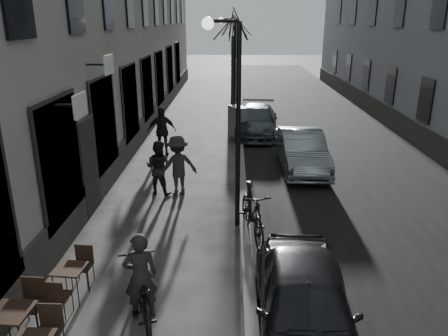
{
  "coord_description": "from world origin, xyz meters",
  "views": [
    {
      "loc": [
        -0.16,
        -4.18,
        5.07
      ],
      "look_at": [
        -0.33,
        5.29,
        1.8
      ],
      "focal_mm": 35.0,
      "sensor_mm": 36.0,
      "label": 1
    }
  ],
  "objects_px": {
    "streetlamp_far": "(232,58)",
    "car_near": "(305,305)",
    "bistro_set_b": "(13,327)",
    "pedestrian_far": "(162,131)",
    "tree_far": "(233,24)",
    "bistro_set_c": "(71,280)",
    "streetlamp_near": "(231,104)",
    "moped": "(252,213)",
    "car_mid": "(302,151)",
    "bicycle": "(142,292)",
    "utility_cabinet": "(237,122)",
    "pedestrian_mid": "(178,166)",
    "tree_near": "(233,25)",
    "pedestrian_near": "(158,167)",
    "car_far": "(257,121)"
  },
  "relations": [
    {
      "from": "streetlamp_far",
      "to": "car_near",
      "type": "distance_m",
      "value": 16.46
    },
    {
      "from": "bistro_set_b",
      "to": "pedestrian_far",
      "type": "xyz_separation_m",
      "value": [
        0.75,
        10.65,
        0.48
      ]
    },
    {
      "from": "tree_far",
      "to": "bistro_set_c",
      "type": "relative_size",
      "value": 4.16
    },
    {
      "from": "streetlamp_near",
      "to": "streetlamp_far",
      "type": "distance_m",
      "value": 12.0
    },
    {
      "from": "moped",
      "to": "streetlamp_far",
      "type": "bearing_deg",
      "value": 81.65
    },
    {
      "from": "car_near",
      "to": "car_mid",
      "type": "relative_size",
      "value": 0.96
    },
    {
      "from": "bistro_set_c",
      "to": "pedestrian_far",
      "type": "height_order",
      "value": "pedestrian_far"
    },
    {
      "from": "tree_far",
      "to": "bistro_set_b",
      "type": "xyz_separation_m",
      "value": [
        -3.49,
        -25.56,
        -4.21
      ]
    },
    {
      "from": "streetlamp_near",
      "to": "moped",
      "type": "relative_size",
      "value": 2.34
    },
    {
      "from": "bicycle",
      "to": "bistro_set_c",
      "type": "bearing_deg",
      "value": -36.04
    },
    {
      "from": "utility_cabinet",
      "to": "car_near",
      "type": "xyz_separation_m",
      "value": [
        0.95,
        -12.84,
        -0.03
      ]
    },
    {
      "from": "pedestrian_mid",
      "to": "pedestrian_far",
      "type": "xyz_separation_m",
      "value": [
        -1.1,
        4.07,
        0.02
      ]
    },
    {
      "from": "tree_near",
      "to": "car_near",
      "type": "height_order",
      "value": "tree_near"
    },
    {
      "from": "bistro_set_b",
      "to": "pedestrian_near",
      "type": "distance_m",
      "value": 6.8
    },
    {
      "from": "streetlamp_near",
      "to": "streetlamp_far",
      "type": "relative_size",
      "value": 1.0
    },
    {
      "from": "streetlamp_near",
      "to": "utility_cabinet",
      "type": "relative_size",
      "value": 3.6
    },
    {
      "from": "bistro_set_c",
      "to": "car_near",
      "type": "relative_size",
      "value": 0.35
    },
    {
      "from": "pedestrian_near",
      "to": "car_near",
      "type": "xyz_separation_m",
      "value": [
        3.39,
        -6.34,
        -0.16
      ]
    },
    {
      "from": "streetlamp_near",
      "to": "pedestrian_far",
      "type": "xyz_separation_m",
      "value": [
        -2.67,
        6.1,
        -2.22
      ]
    },
    {
      "from": "utility_cabinet",
      "to": "bicycle",
      "type": "xyz_separation_m",
      "value": [
        -1.83,
        -12.27,
        -0.2
      ]
    },
    {
      "from": "pedestrian_near",
      "to": "car_mid",
      "type": "relative_size",
      "value": 0.4
    },
    {
      "from": "streetlamp_near",
      "to": "tree_far",
      "type": "bearing_deg",
      "value": 89.8
    },
    {
      "from": "tree_near",
      "to": "streetlamp_far",
      "type": "bearing_deg",
      "value": -91.38
    },
    {
      "from": "streetlamp_near",
      "to": "utility_cabinet",
      "type": "distance_m",
      "value": 8.96
    },
    {
      "from": "bistro_set_c",
      "to": "moped",
      "type": "height_order",
      "value": "moped"
    },
    {
      "from": "bicycle",
      "to": "streetlamp_far",
      "type": "bearing_deg",
      "value": -113.49
    },
    {
      "from": "pedestrian_near",
      "to": "pedestrian_mid",
      "type": "relative_size",
      "value": 0.9
    },
    {
      "from": "moped",
      "to": "tree_far",
      "type": "bearing_deg",
      "value": 80.48
    },
    {
      "from": "tree_far",
      "to": "pedestrian_near",
      "type": "bearing_deg",
      "value": -96.76
    },
    {
      "from": "pedestrian_mid",
      "to": "utility_cabinet",
      "type": "bearing_deg",
      "value": -129.08
    },
    {
      "from": "car_near",
      "to": "tree_near",
      "type": "bearing_deg",
      "value": 96.78
    },
    {
      "from": "streetlamp_near",
      "to": "car_near",
      "type": "bearing_deg",
      "value": -73.89
    },
    {
      "from": "pedestrian_mid",
      "to": "streetlamp_far",
      "type": "bearing_deg",
      "value": -122.4
    },
    {
      "from": "bistro_set_b",
      "to": "car_far",
      "type": "height_order",
      "value": "car_far"
    },
    {
      "from": "bistro_set_b",
      "to": "pedestrian_near",
      "type": "height_order",
      "value": "pedestrian_near"
    },
    {
      "from": "car_near",
      "to": "car_mid",
      "type": "distance_m",
      "value": 8.75
    },
    {
      "from": "streetlamp_near",
      "to": "bistro_set_b",
      "type": "relative_size",
      "value": 3.34
    },
    {
      "from": "utility_cabinet",
      "to": "bistro_set_b",
      "type": "bearing_deg",
      "value": -129.63
    },
    {
      "from": "pedestrian_mid",
      "to": "car_mid",
      "type": "height_order",
      "value": "pedestrian_mid"
    },
    {
      "from": "streetlamp_near",
      "to": "bicycle",
      "type": "relative_size",
      "value": 2.65
    },
    {
      "from": "streetlamp_near",
      "to": "car_mid",
      "type": "xyz_separation_m",
      "value": [
        2.47,
        4.44,
        -2.48
      ]
    },
    {
      "from": "bistro_set_c",
      "to": "streetlamp_far",
      "type": "bearing_deg",
      "value": 84.32
    },
    {
      "from": "streetlamp_far",
      "to": "pedestrian_near",
      "type": "height_order",
      "value": "streetlamp_far"
    },
    {
      "from": "tree_far",
      "to": "pedestrian_far",
      "type": "relative_size",
      "value": 3.03
    },
    {
      "from": "streetlamp_far",
      "to": "bistro_set_b",
      "type": "height_order",
      "value": "streetlamp_far"
    },
    {
      "from": "tree_far",
      "to": "moped",
      "type": "xyz_separation_m",
      "value": [
        0.45,
        -21.66,
        -4.01
      ]
    },
    {
      "from": "pedestrian_near",
      "to": "car_mid",
      "type": "bearing_deg",
      "value": -136.63
    },
    {
      "from": "pedestrian_near",
      "to": "utility_cabinet",
      "type": "bearing_deg",
      "value": -93.8
    },
    {
      "from": "tree_far",
      "to": "pedestrian_far",
      "type": "bearing_deg",
      "value": -100.44
    },
    {
      "from": "car_mid",
      "to": "bistro_set_c",
      "type": "bearing_deg",
      "value": -126.14
    }
  ]
}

